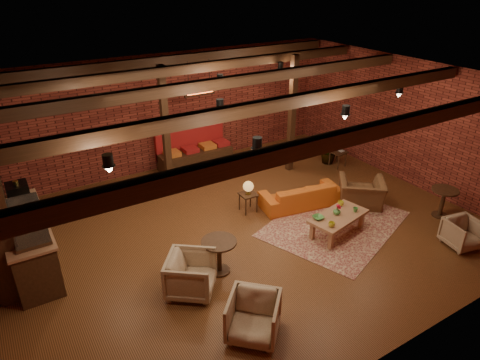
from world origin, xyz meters
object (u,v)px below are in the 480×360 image
side_table_lamp (248,189)px  armchair_far (463,232)px  round_table_right (443,198)px  side_table_book (338,153)px  plant_tall (331,124)px  coffee_table (338,217)px  armchair_right (362,188)px  round_table_left (219,251)px  armchair_a (191,273)px  sofa (301,195)px  armchair_b (253,315)px

side_table_lamp → armchair_far: side_table_lamp is taller
round_table_right → side_table_book: bearing=91.7°
side_table_book → plant_tall: 0.86m
armchair_far → round_table_right: bearing=66.7°
coffee_table → armchair_far: bearing=-41.6°
coffee_table → side_table_book: coffee_table is taller
armchair_right → round_table_left: bearing=45.3°
round_table_right → plant_tall: size_ratio=0.28×
armchair_a → plant_tall: plant_tall is taller
round_table_right → sofa: bearing=139.5°
sofa → round_table_left: size_ratio=2.84×
round_table_left → coffee_table: bearing=-4.0°
armchair_right → plant_tall: plant_tall is taller
round_table_left → armchair_right: bearing=6.2°
armchair_a → armchair_b: size_ratio=1.03×
side_table_lamp → coffee_table: bearing=-58.6°
armchair_a → plant_tall: size_ratio=0.34×
armchair_far → plant_tall: size_ratio=0.27×
armchair_b → side_table_book: (5.55, 4.07, 0.03)m
side_table_lamp → armchair_right: (2.47, -1.17, -0.14)m
round_table_left → armchair_b: bearing=-100.6°
armchair_right → plant_tall: bearing=-75.1°
side_table_book → armchair_far: size_ratio=0.72×
coffee_table → armchair_far: size_ratio=2.19×
armchair_a → armchair_right: bearing=-44.2°
sofa → side_table_book: sofa is taller
sofa → side_table_book: 2.65m
coffee_table → armchair_a: (-3.47, -0.04, -0.00)m
coffee_table → side_table_lamp: bearing=121.4°
armchair_right → side_table_book: bearing=-80.1°
armchair_far → side_table_lamp: bearing=142.3°
armchair_b → round_table_right: armchair_b is taller
armchair_right → round_table_right: size_ratio=1.50×
armchair_b → sofa: bearing=85.8°
sofa → armchair_far: 3.54m
armchair_right → armchair_b: bearing=64.4°
sofa → armchair_far: bearing=129.9°
side_table_lamp → side_table_book: bearing=12.7°
side_table_book → round_table_right: bearing=-88.3°
armchair_b → side_table_book: bearing=80.5°
armchair_a → round_table_right: armchair_a is taller
armchair_a → side_table_book: 6.51m
armchair_right → plant_tall: size_ratio=0.43×
armchair_a → armchair_far: armchair_a is taller
coffee_table → armchair_b: armchair_b is taller
round_table_right → side_table_lamp: bearing=145.6°
coffee_table → armchair_right: armchair_right is taller
side_table_lamp → armchair_a: armchair_a is taller
side_table_book → round_table_right: (0.10, -3.32, 0.04)m
armchair_a → armchair_far: bearing=-69.2°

